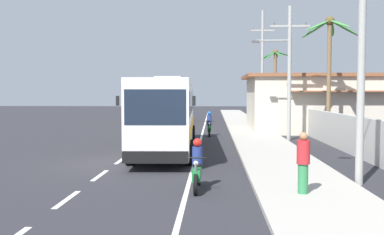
# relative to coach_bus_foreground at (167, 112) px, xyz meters

# --- Properties ---
(ground_plane) EXTENTS (160.00, 160.00, 0.00)m
(ground_plane) POSITION_rel_coach_bus_foreground_xyz_m (-1.70, -4.03, -1.96)
(ground_plane) COLOR #28282D
(sidewalk_kerb) EXTENTS (3.20, 90.00, 0.14)m
(sidewalk_kerb) POSITION_rel_coach_bus_foreground_xyz_m (5.10, 5.97, -1.89)
(sidewalk_kerb) COLOR #A8A399
(sidewalk_kerb) RESTS_ON ground
(lane_markings) EXTENTS (3.37, 71.85, 0.01)m
(lane_markings) POSITION_rel_coach_bus_foreground_xyz_m (0.21, 10.94, -1.95)
(lane_markings) COLOR white
(lane_markings) RESTS_ON ground
(boundary_wall) EXTENTS (0.24, 60.00, 1.84)m
(boundary_wall) POSITION_rel_coach_bus_foreground_xyz_m (8.90, 9.97, -1.04)
(boundary_wall) COLOR #B2B2AD
(boundary_wall) RESTS_ON ground
(coach_bus_foreground) EXTENTS (3.14, 12.22, 3.76)m
(coach_bus_foreground) POSITION_rel_coach_bus_foreground_xyz_m (0.00, 0.00, 0.00)
(coach_bus_foreground) COLOR silver
(coach_bus_foreground) RESTS_ON ground
(coach_bus_far_lane) EXTENTS (3.35, 12.00, 3.69)m
(coach_bus_far_lane) POSITION_rel_coach_bus_foreground_xyz_m (-3.35, 24.64, -0.03)
(coach_bus_far_lane) COLOR gold
(coach_bus_far_lane) RESTS_ON ground
(motorcycle_beside_bus) EXTENTS (0.56, 1.96, 1.54)m
(motorcycle_beside_bus) POSITION_rel_coach_bus_foreground_xyz_m (1.82, -8.65, -1.32)
(motorcycle_beside_bus) COLOR black
(motorcycle_beside_bus) RESTS_ON ground
(motorcycle_trailing) EXTENTS (0.56, 1.96, 1.67)m
(motorcycle_trailing) POSITION_rel_coach_bus_foreground_xyz_m (2.03, 8.02, -1.28)
(motorcycle_trailing) COLOR black
(motorcycle_trailing) RESTS_ON ground
(pedestrian_near_kerb) EXTENTS (0.36, 0.36, 1.70)m
(pedestrian_near_kerb) POSITION_rel_coach_bus_foreground_xyz_m (4.78, -9.62, -0.93)
(pedestrian_near_kerb) COLOR #2D7A47
(pedestrian_near_kerb) RESTS_ON sidewalk_kerb
(utility_pole_nearest) EXTENTS (3.00, 0.24, 10.08)m
(utility_pole_nearest) POSITION_rel_coach_bus_foreground_xyz_m (6.86, -7.71, 3.33)
(utility_pole_nearest) COLOR #9E9E99
(utility_pole_nearest) RESTS_ON ground
(utility_pole_mid) EXTENTS (3.50, 0.24, 8.22)m
(utility_pole_mid) POSITION_rel_coach_bus_foreground_xyz_m (6.88, 5.51, 2.46)
(utility_pole_mid) COLOR #9E9E99
(utility_pole_mid) RESTS_ON ground
(utility_pole_far) EXTENTS (2.10, 0.24, 10.41)m
(utility_pole_far) POSITION_rel_coach_bus_foreground_xyz_m (6.77, 18.74, 3.42)
(utility_pole_far) COLOR #9E9E99
(utility_pole_far) RESTS_ON ground
(palm_nearest) EXTENTS (3.59, 3.81, 7.77)m
(palm_nearest) POSITION_rel_coach_bus_foreground_xyz_m (9.20, 27.74, 3.26)
(palm_nearest) COLOR brown
(palm_nearest) RESTS_ON ground
(palm_second) EXTENTS (3.54, 3.71, 7.54)m
(palm_second) POSITION_rel_coach_bus_foreground_xyz_m (9.31, 5.32, 3.58)
(palm_second) COLOR brown
(palm_second) RESTS_ON ground
(roadside_building) EXTENTS (16.71, 8.35, 4.29)m
(roadside_building) POSITION_rel_coach_bus_foreground_xyz_m (13.03, 12.15, 0.20)
(roadside_building) COLOR beige
(roadside_building) RESTS_ON ground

